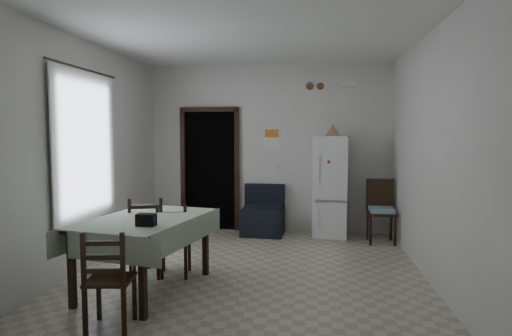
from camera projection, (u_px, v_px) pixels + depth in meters
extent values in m
plane|color=#B4AC93|center=(251.00, 270.00, 5.37)|extent=(4.50, 4.50, 0.00)
cube|color=black|center=(213.00, 170.00, 7.85)|extent=(0.90, 0.45, 2.10)
cube|color=black|center=(183.00, 171.00, 7.68)|extent=(0.08, 0.10, 2.18)
cube|color=black|center=(237.00, 171.00, 7.55)|extent=(0.08, 0.10, 2.18)
cube|color=black|center=(210.00, 109.00, 7.53)|extent=(1.06, 0.10, 0.08)
cube|color=silver|center=(78.00, 147.00, 5.32)|extent=(0.10, 1.20, 1.60)
cube|color=white|center=(86.00, 147.00, 5.31)|extent=(0.02, 1.45, 1.85)
cylinder|color=black|center=(84.00, 69.00, 5.23)|extent=(0.02, 1.60, 0.02)
cube|color=white|center=(272.00, 139.00, 7.44)|extent=(0.28, 0.02, 0.40)
cube|color=orange|center=(272.00, 133.00, 7.43)|extent=(0.24, 0.01, 0.14)
cube|color=beige|center=(277.00, 169.00, 7.47)|extent=(0.08, 0.02, 0.12)
cylinder|color=brown|center=(310.00, 86.00, 7.29)|extent=(0.12, 0.03, 0.12)
cylinder|color=brown|center=(320.00, 86.00, 7.26)|extent=(0.12, 0.03, 0.12)
cube|color=white|center=(349.00, 84.00, 7.18)|extent=(0.25, 0.07, 0.09)
cone|color=tan|center=(333.00, 130.00, 7.04)|extent=(0.25, 0.25, 0.20)
cube|color=black|center=(146.00, 220.00, 4.21)|extent=(0.19, 0.11, 0.12)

